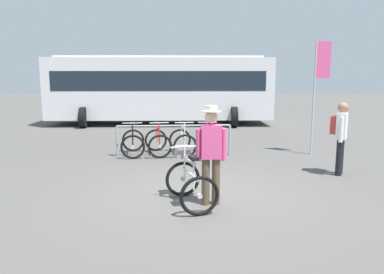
# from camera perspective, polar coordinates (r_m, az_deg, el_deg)

# --- Properties ---
(ground_plane) EXTENTS (80.00, 80.00, 0.00)m
(ground_plane) POSITION_cam_1_polar(r_m,az_deg,el_deg) (7.12, 1.02, -8.67)
(ground_plane) COLOR #514F4C
(bike_rack_rail) EXTENTS (3.21, 0.12, 0.88)m
(bike_rack_rail) POSITION_cam_1_polar(r_m,az_deg,el_deg) (10.25, -2.82, 0.73)
(bike_rack_rail) COLOR #99999E
(bike_rack_rail) RESTS_ON ground
(racked_bike_black) EXTENTS (0.76, 1.15, 0.97)m
(racked_bike_black) POSITION_cam_1_polar(r_m,az_deg,el_deg) (10.51, -9.14, -0.80)
(racked_bike_black) COLOR black
(racked_bike_black) RESTS_ON ground
(racked_bike_red) EXTENTS (0.82, 1.20, 0.98)m
(racked_bike_red) POSITION_cam_1_polar(r_m,az_deg,el_deg) (10.48, -5.32, -0.75)
(racked_bike_red) COLOR black
(racked_bike_red) RESTS_ON ground
(racked_bike_white) EXTENTS (0.78, 1.18, 0.98)m
(racked_bike_white) POSITION_cam_1_polar(r_m,az_deg,el_deg) (10.49, -1.49, -0.70)
(racked_bike_white) COLOR black
(racked_bike_white) RESTS_ON ground
(racked_bike_blue) EXTENTS (0.74, 1.16, 0.98)m
(racked_bike_blue) POSITION_cam_1_polar(r_m,az_deg,el_deg) (10.55, 2.31, -0.65)
(racked_bike_blue) COLOR black
(racked_bike_blue) RESTS_ON ground
(featured_bicycle) EXTENTS (0.89, 1.24, 0.97)m
(featured_bicycle) POSITION_cam_1_polar(r_m,az_deg,el_deg) (6.43, -0.44, -6.53)
(featured_bicycle) COLOR black
(featured_bicycle) RESTS_ON ground
(person_with_featured_bike) EXTENTS (0.53, 0.32, 1.72)m
(person_with_featured_bike) POSITION_cam_1_polar(r_m,az_deg,el_deg) (6.29, 2.97, -2.20)
(person_with_featured_bike) COLOR brown
(person_with_featured_bike) RESTS_ON ground
(pedestrian_with_backpack) EXTENTS (0.45, 0.47, 1.64)m
(pedestrian_with_backpack) POSITION_cam_1_polar(r_m,az_deg,el_deg) (8.87, 21.99, 0.47)
(pedestrian_with_backpack) COLOR black
(pedestrian_with_backpack) RESTS_ON ground
(bus_distant) EXTENTS (10.08, 3.63, 3.08)m
(bus_distant) POSITION_cam_1_polar(r_m,az_deg,el_deg) (17.14, -4.90, 7.83)
(bus_distant) COLOR silver
(bus_distant) RESTS_ON ground
(banner_flag) EXTENTS (0.45, 0.05, 3.20)m
(banner_flag) POSITION_cam_1_polar(r_m,az_deg,el_deg) (10.90, 19.15, 9.01)
(banner_flag) COLOR #B2B2B7
(banner_flag) RESTS_ON ground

